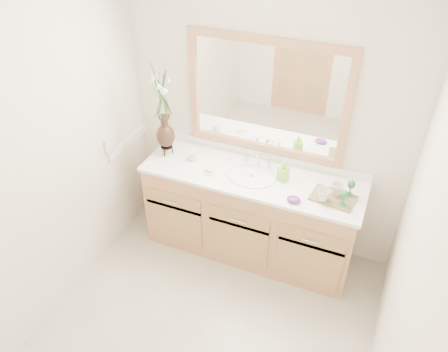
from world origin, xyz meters
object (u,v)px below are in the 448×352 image
at_px(tumbler, 193,156).
at_px(tray, 333,198).
at_px(flower_vase, 162,100).
at_px(soap_bottle, 283,172).

height_order(tumbler, tray, tumbler).
bearing_deg(tumbler, tray, -2.86).
height_order(flower_vase, soap_bottle, flower_vase).
distance_m(flower_vase, tray, 1.56).
relative_size(flower_vase, tray, 2.36).
height_order(soap_bottle, tray, soap_bottle).
xyz_separation_m(flower_vase, soap_bottle, (1.04, 0.03, -0.44)).
bearing_deg(soap_bottle, flower_vase, -157.29).
relative_size(tumbler, soap_bottle, 0.57).
height_order(flower_vase, tray, flower_vase).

